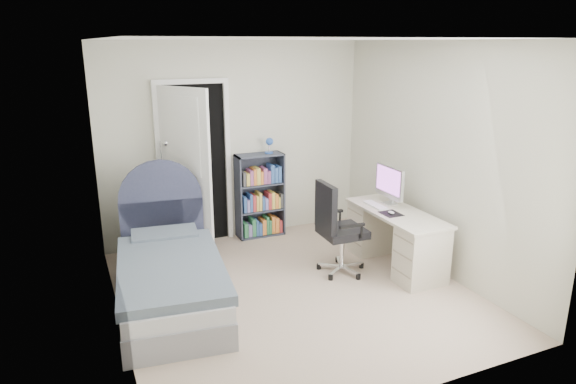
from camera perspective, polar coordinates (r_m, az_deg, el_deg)
name	(u,v)px	position (r m, az deg, el deg)	size (l,w,h in m)	color
room_shell	(294,174)	(4.94, 0.71, 1.97)	(3.50, 3.70, 2.60)	tan
door	(189,168)	(6.22, -10.99, 2.62)	(0.92, 0.73, 2.06)	black
bed	(170,274)	(5.24, -12.96, -8.91)	(1.17, 2.11, 1.24)	gray
nightstand	(158,232)	(6.14, -14.28, -4.34)	(0.37, 0.37, 0.56)	#D6B384
floor_lamp	(166,206)	(6.42, -13.35, -1.49)	(0.20, 0.20, 1.37)	silver
bookcase	(261,198)	(6.73, -3.05, -0.71)	(0.62, 0.26, 1.31)	#393E4D
desk	(395,236)	(5.96, 11.79, -4.79)	(0.54, 1.35, 1.11)	beige
office_chair	(336,224)	(5.61, 5.33, -3.59)	(0.53, 0.55, 1.04)	silver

